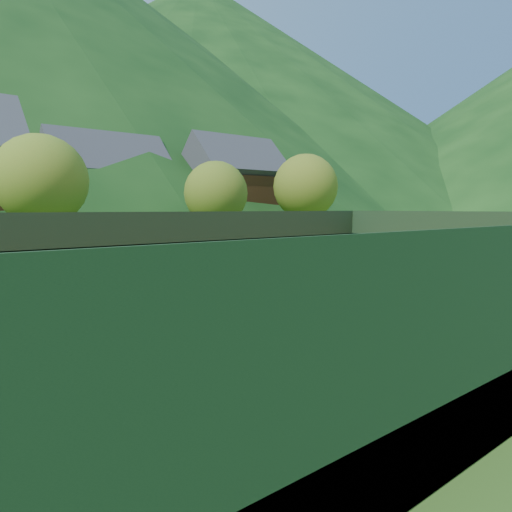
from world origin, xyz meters
TOP-DOWN VIEW (x-y plane):
  - ground at (0.00, 0.00)m, footprint 400.00×400.00m
  - clay_court at (0.00, 0.00)m, footprint 40.00×24.00m
  - mountain_far_right at (90.00, 150.00)m, footprint 260.00×260.00m
  - coach at (-3.13, -2.38)m, footprint 0.80×0.65m
  - student_a at (2.39, 1.65)m, footprint 0.81×0.65m
  - student_b at (2.12, 2.39)m, footprint 1.01×0.53m
  - student_c at (7.10, 2.89)m, footprint 0.82×0.63m
  - student_d at (9.70, 2.88)m, footprint 1.13×0.90m
  - tennis_ball_0 at (-0.80, -6.26)m, footprint 0.07×0.07m
  - tennis_ball_1 at (-8.04, -6.58)m, footprint 0.07×0.07m
  - tennis_ball_2 at (-0.88, -5.96)m, footprint 0.07×0.07m
  - tennis_ball_3 at (-5.87, -3.04)m, footprint 0.07×0.07m
  - tennis_ball_4 at (-5.24, -3.15)m, footprint 0.07×0.07m
  - tennis_ball_5 at (-6.18, -4.58)m, footprint 0.07×0.07m
  - tennis_ball_6 at (-1.13, -8.65)m, footprint 0.07×0.07m
  - tennis_ball_7 at (2.47, -3.34)m, footprint 0.07×0.07m
  - tennis_ball_8 at (-5.34, -6.41)m, footprint 0.07×0.07m
  - tennis_ball_9 at (5.10, -1.80)m, footprint 0.07×0.07m
  - tennis_ball_10 at (-3.23, -9.26)m, footprint 0.07×0.07m
  - tennis_ball_11 at (-0.05, -9.34)m, footprint 0.07×0.07m
  - tennis_ball_12 at (-8.60, -2.03)m, footprint 0.07×0.07m
  - tennis_ball_13 at (-5.03, -8.96)m, footprint 0.07×0.07m
  - tennis_ball_14 at (-3.37, -2.78)m, footprint 0.07×0.07m
  - tennis_ball_15 at (-3.40, -3.43)m, footprint 0.07×0.07m
  - tennis_ball_16 at (1.70, -3.55)m, footprint 0.07×0.07m
  - tennis_ball_17 at (-1.08, -3.89)m, footprint 0.07×0.07m
  - tennis_ball_18 at (1.75, -5.62)m, footprint 0.07×0.07m
  - tennis_ball_19 at (-8.47, -1.10)m, footprint 0.07×0.07m
  - tennis_ball_20 at (-2.61, -5.08)m, footprint 0.07×0.07m
  - tennis_ball_21 at (5.63, -0.99)m, footprint 0.07×0.07m
  - tennis_ball_22 at (-2.84, -2.70)m, footprint 0.07×0.07m
  - tennis_ball_23 at (-3.81, -6.88)m, footprint 0.07×0.07m
  - tennis_ball_24 at (-3.91, -7.28)m, footprint 0.07×0.07m
  - tennis_ball_25 at (0.62, -6.17)m, footprint 0.07×0.07m
  - tennis_ball_26 at (-2.89, -9.38)m, footprint 0.07×0.07m
  - court_lines at (0.00, 0.00)m, footprint 23.83×11.03m
  - tennis_net at (0.00, 0.00)m, footprint 0.10×12.07m
  - perimeter_fence at (0.00, 0.00)m, footprint 40.40×24.24m
  - ball_hopper at (-5.42, -3.04)m, footprint 0.57×0.57m
  - chalet_mid at (6.00, 34.00)m, footprint 12.65×8.82m
  - chalet_right at (20.00, 30.00)m, footprint 11.50×8.82m
  - tree_b at (-4.00, 20.00)m, footprint 6.40×6.40m
  - tree_c at (10.00, 19.00)m, footprint 5.60×5.60m
  - tree_d at (22.00, 20.00)m, footprint 6.80×6.80m

SIDE VIEW (x-z plane):
  - ground at x=0.00m, z-range 0.00..0.00m
  - clay_court at x=0.00m, z-range 0.00..0.02m
  - court_lines at x=0.00m, z-range 0.02..0.03m
  - tennis_ball_0 at x=-0.80m, z-range 0.02..0.09m
  - tennis_ball_1 at x=-8.04m, z-range 0.02..0.09m
  - tennis_ball_2 at x=-0.88m, z-range 0.02..0.09m
  - tennis_ball_3 at x=-5.87m, z-range 0.02..0.09m
  - tennis_ball_4 at x=-5.24m, z-range 0.02..0.09m
  - tennis_ball_5 at x=-6.18m, z-range 0.02..0.09m
  - tennis_ball_6 at x=-1.13m, z-range 0.02..0.09m
  - tennis_ball_7 at x=2.47m, z-range 0.02..0.09m
  - tennis_ball_8 at x=-5.34m, z-range 0.02..0.09m
  - tennis_ball_9 at x=5.10m, z-range 0.02..0.09m
  - tennis_ball_10 at x=-3.23m, z-range 0.02..0.09m
  - tennis_ball_11 at x=-0.05m, z-range 0.02..0.09m
  - tennis_ball_12 at x=-8.60m, z-range 0.02..0.09m
  - tennis_ball_13 at x=-5.03m, z-range 0.02..0.09m
  - tennis_ball_14 at x=-3.37m, z-range 0.02..0.09m
  - tennis_ball_15 at x=-3.40m, z-range 0.02..0.09m
  - tennis_ball_16 at x=1.70m, z-range 0.02..0.09m
  - tennis_ball_17 at x=-1.08m, z-range 0.02..0.09m
  - tennis_ball_18 at x=1.75m, z-range 0.02..0.09m
  - tennis_ball_19 at x=-8.47m, z-range 0.02..0.09m
  - tennis_ball_20 at x=-2.61m, z-range 0.02..0.09m
  - tennis_ball_21 at x=5.63m, z-range 0.02..0.09m
  - tennis_ball_22 at x=-2.84m, z-range 0.02..0.09m
  - tennis_ball_23 at x=-3.81m, z-range 0.02..0.09m
  - tennis_ball_24 at x=-3.91m, z-range 0.02..0.09m
  - tennis_ball_25 at x=0.62m, z-range 0.02..0.09m
  - tennis_ball_26 at x=-2.89m, z-range 0.02..0.09m
  - tennis_net at x=0.00m, z-range -0.03..1.07m
  - student_c at x=7.10m, z-range 0.02..1.51m
  - ball_hopper at x=-5.42m, z-range 0.27..1.27m
  - student_d at x=9.70m, z-range 0.02..1.55m
  - student_a at x=2.39m, z-range 0.02..1.64m
  - student_b at x=2.12m, z-range 0.02..1.67m
  - coach at x=-3.13m, z-range 0.02..1.91m
  - perimeter_fence at x=0.00m, z-range -0.23..2.77m
  - tree_c at x=10.00m, z-range 0.87..8.22m
  - chalet_mid at x=6.00m, z-range -0.74..10.72m
  - tree_b at x=-4.00m, z-range 0.99..9.39m
  - chalet_right at x=20.00m, z-range -0.70..11.21m
  - tree_d at x=22.00m, z-range 1.06..9.98m
  - mountain_far_right at x=90.00m, z-range 0.00..95.00m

